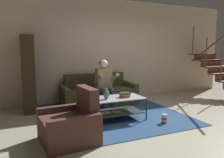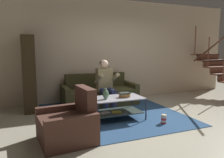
{
  "view_description": "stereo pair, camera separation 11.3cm",
  "coord_description": "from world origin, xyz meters",
  "px_view_note": "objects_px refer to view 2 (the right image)",
  "views": [
    {
      "loc": [
        -2.53,
        -3.53,
        1.49
      ],
      "look_at": [
        -0.57,
        0.96,
        0.81
      ],
      "focal_mm": 35.0,
      "sensor_mm": 36.0,
      "label": 1
    },
    {
      "loc": [
        -2.42,
        -3.58,
        1.49
      ],
      "look_at": [
        -0.57,
        0.96,
        0.81
      ],
      "focal_mm": 35.0,
      "sensor_mm": 36.0,
      "label": 2
    }
  ],
  "objects_px": {
    "popcorn_tub": "(164,119)",
    "coffee_table": "(117,105)",
    "book_stack": "(125,95)",
    "armchair": "(69,124)",
    "vase": "(106,94)",
    "bookshelf": "(28,79)",
    "person_seated_center": "(106,83)",
    "couch": "(99,94)"
  },
  "relations": [
    {
      "from": "popcorn_tub",
      "to": "coffee_table",
      "type": "bearing_deg",
      "value": 141.29
    },
    {
      "from": "book_stack",
      "to": "vase",
      "type": "bearing_deg",
      "value": -177.55
    },
    {
      "from": "book_stack",
      "to": "armchair",
      "type": "height_order",
      "value": "armchair"
    },
    {
      "from": "armchair",
      "to": "bookshelf",
      "type": "bearing_deg",
      "value": 103.93
    },
    {
      "from": "vase",
      "to": "book_stack",
      "type": "height_order",
      "value": "vase"
    },
    {
      "from": "person_seated_center",
      "to": "armchair",
      "type": "bearing_deg",
      "value": -128.23
    },
    {
      "from": "couch",
      "to": "coffee_table",
      "type": "relative_size",
      "value": 1.82
    },
    {
      "from": "vase",
      "to": "coffee_table",
      "type": "bearing_deg",
      "value": 9.62
    },
    {
      "from": "bookshelf",
      "to": "armchair",
      "type": "height_order",
      "value": "bookshelf"
    },
    {
      "from": "armchair",
      "to": "popcorn_tub",
      "type": "relative_size",
      "value": 4.66
    },
    {
      "from": "couch",
      "to": "bookshelf",
      "type": "relative_size",
      "value": 1.09
    },
    {
      "from": "person_seated_center",
      "to": "vase",
      "type": "height_order",
      "value": "person_seated_center"
    },
    {
      "from": "coffee_table",
      "to": "armchair",
      "type": "distance_m",
      "value": 1.35
    },
    {
      "from": "book_stack",
      "to": "armchair",
      "type": "relative_size",
      "value": 0.26
    },
    {
      "from": "coffee_table",
      "to": "armchair",
      "type": "bearing_deg",
      "value": -148.68
    },
    {
      "from": "coffee_table",
      "to": "book_stack",
      "type": "relative_size",
      "value": 4.5
    },
    {
      "from": "person_seated_center",
      "to": "bookshelf",
      "type": "bearing_deg",
      "value": 159.64
    },
    {
      "from": "vase",
      "to": "bookshelf",
      "type": "height_order",
      "value": "bookshelf"
    },
    {
      "from": "book_stack",
      "to": "bookshelf",
      "type": "bearing_deg",
      "value": 140.64
    },
    {
      "from": "person_seated_center",
      "to": "popcorn_tub",
      "type": "relative_size",
      "value": 6.21
    },
    {
      "from": "person_seated_center",
      "to": "book_stack",
      "type": "xyz_separation_m",
      "value": [
        0.1,
        -0.87,
        -0.13
      ]
    },
    {
      "from": "vase",
      "to": "armchair",
      "type": "bearing_deg",
      "value": -143.45
    },
    {
      "from": "vase",
      "to": "armchair",
      "type": "height_order",
      "value": "armchair"
    },
    {
      "from": "person_seated_center",
      "to": "vase",
      "type": "xyz_separation_m",
      "value": [
        -0.33,
        -0.89,
        -0.09
      ]
    },
    {
      "from": "person_seated_center",
      "to": "popcorn_tub",
      "type": "distance_m",
      "value": 1.7
    },
    {
      "from": "book_stack",
      "to": "popcorn_tub",
      "type": "distance_m",
      "value": 0.93
    },
    {
      "from": "person_seated_center",
      "to": "bookshelf",
      "type": "relative_size",
      "value": 0.68
    },
    {
      "from": "person_seated_center",
      "to": "book_stack",
      "type": "bearing_deg",
      "value": -83.65
    },
    {
      "from": "armchair",
      "to": "popcorn_tub",
      "type": "xyz_separation_m",
      "value": [
        1.91,
        0.1,
        -0.18
      ]
    },
    {
      "from": "coffee_table",
      "to": "book_stack",
      "type": "distance_m",
      "value": 0.27
    },
    {
      "from": "couch",
      "to": "armchair",
      "type": "relative_size",
      "value": 2.14
    },
    {
      "from": "vase",
      "to": "person_seated_center",
      "type": "bearing_deg",
      "value": 69.46
    },
    {
      "from": "person_seated_center",
      "to": "vase",
      "type": "relative_size",
      "value": 5.68
    },
    {
      "from": "coffee_table",
      "to": "vase",
      "type": "xyz_separation_m",
      "value": [
        -0.27,
        -0.05,
        0.26
      ]
    },
    {
      "from": "coffee_table",
      "to": "popcorn_tub",
      "type": "bearing_deg",
      "value": -38.71
    },
    {
      "from": "coffee_table",
      "to": "vase",
      "type": "relative_size",
      "value": 5.01
    },
    {
      "from": "vase",
      "to": "armchair",
      "type": "distance_m",
      "value": 1.14
    },
    {
      "from": "person_seated_center",
      "to": "popcorn_tub",
      "type": "bearing_deg",
      "value": -64.58
    },
    {
      "from": "couch",
      "to": "person_seated_center",
      "type": "relative_size",
      "value": 1.61
    },
    {
      "from": "person_seated_center",
      "to": "armchair",
      "type": "xyz_separation_m",
      "value": [
        -1.22,
        -1.55,
        -0.39
      ]
    },
    {
      "from": "vase",
      "to": "popcorn_tub",
      "type": "bearing_deg",
      "value": -28.69
    },
    {
      "from": "person_seated_center",
      "to": "bookshelf",
      "type": "xyz_separation_m",
      "value": [
        -1.77,
        0.66,
        0.1
      ]
    }
  ]
}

